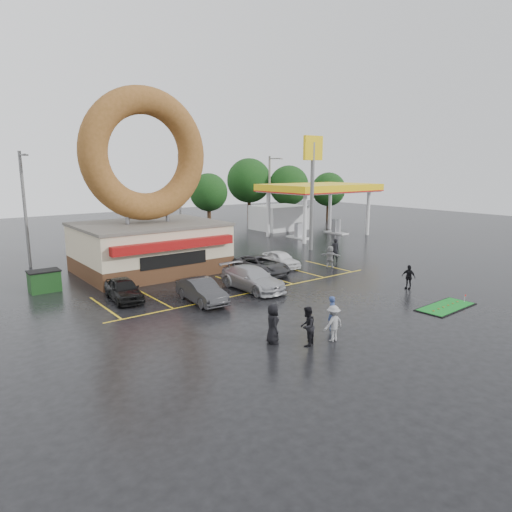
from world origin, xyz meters
TOP-DOWN VIEW (x-y plane):
  - ground at (0.00, 0.00)m, footprint 120.00×120.00m
  - donut_shop at (-3.00, 12.97)m, footprint 10.20×8.70m
  - gas_station at (20.00, 20.94)m, footprint 12.30×13.65m
  - shell_sign at (13.00, 12.00)m, footprint 2.20×0.36m
  - streetlight_left at (-10.00, 19.92)m, footprint 0.40×2.21m
  - streetlight_mid at (4.00, 20.92)m, footprint 0.40×2.21m
  - streetlight_right at (16.00, 21.92)m, footprint 0.40×2.21m
  - tree_far_a at (26.00, 30.00)m, footprint 5.60×5.60m
  - tree_far_b at (32.00, 28.00)m, footprint 4.90×4.90m
  - tree_far_c at (22.00, 34.00)m, footprint 6.30×6.30m
  - tree_far_d at (14.00, 32.00)m, footprint 4.90×4.90m
  - car_black at (-7.57, 6.68)m, footprint 1.97×4.09m
  - car_dgrey at (-4.10, 3.50)m, footprint 1.68×4.26m
  - car_silver at (-0.06, 3.94)m, footprint 2.20×5.19m
  - car_grey at (3.09, 7.06)m, footprint 2.55×5.03m
  - car_white at (5.78, 7.95)m, footprint 1.80×3.89m
  - person_blue at (-1.34, -4.28)m, footprint 0.72×0.64m
  - person_blackjkt at (-3.75, -5.01)m, footprint 1.08×1.00m
  - person_hoodie at (-2.44, -5.34)m, footprint 1.09×0.64m
  - person_bystander at (-4.79, -3.87)m, footprint 0.90×1.05m
  - person_cameraman at (8.15, -2.05)m, footprint 0.51×0.97m
  - person_walker_near at (8.88, 5.58)m, footprint 1.31×1.60m
  - person_walker_far at (10.80, 6.87)m, footprint 0.85×0.76m
  - dumpster at (-10.84, 11.64)m, footprint 1.80×1.20m
  - putting_green at (6.36, -5.76)m, footprint 4.00×1.86m

SIDE VIEW (x-z plane):
  - ground at x=0.00m, z-range 0.00..0.00m
  - putting_green at x=6.36m, z-range -0.22..0.28m
  - car_white at x=5.78m, z-range 0.00..1.29m
  - dumpster at x=-10.84m, z-range 0.00..1.30m
  - car_black at x=-7.57m, z-range 0.00..1.35m
  - car_grey at x=3.09m, z-range 0.00..1.36m
  - car_dgrey at x=-4.10m, z-range 0.00..1.38m
  - car_silver at x=-0.06m, z-range 0.00..1.49m
  - person_cameraman at x=8.15m, z-range 0.00..1.58m
  - person_blue at x=-1.34m, z-range 0.00..1.67m
  - person_hoodie at x=-2.44m, z-range 0.00..1.67m
  - person_walker_near at x=8.88m, z-range 0.00..1.72m
  - person_blackjkt at x=-3.75m, z-range 0.00..1.78m
  - person_bystander at x=-4.79m, z-range 0.00..1.82m
  - person_walker_far at x=10.80m, z-range 0.00..1.95m
  - gas_station at x=20.00m, z-range 0.75..6.65m
  - donut_shop at x=-3.00m, z-range -2.29..11.21m
  - tree_far_b at x=32.00m, z-range 1.03..8.03m
  - tree_far_d at x=14.00m, z-range 1.03..8.03m
  - streetlight_left at x=-10.00m, z-range 0.28..9.28m
  - streetlight_mid at x=4.00m, z-range 0.28..9.28m
  - streetlight_right at x=16.00m, z-range 0.28..9.28m
  - tree_far_a at x=26.00m, z-range 1.18..9.18m
  - tree_far_c at x=22.00m, z-range 1.34..10.34m
  - shell_sign at x=13.00m, z-range 2.08..12.68m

